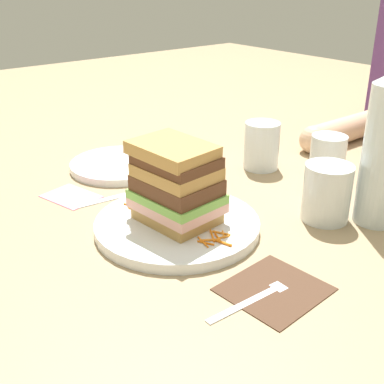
# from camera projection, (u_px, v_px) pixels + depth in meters

# --- Properties ---
(ground_plane) EXTENTS (3.00, 3.00, 0.00)m
(ground_plane) POSITION_uv_depth(u_px,v_px,m) (182.00, 221.00, 0.81)
(ground_plane) COLOR #9E8460
(main_plate) EXTENTS (0.26, 0.26, 0.02)m
(main_plate) POSITION_uv_depth(u_px,v_px,m) (177.00, 225.00, 0.78)
(main_plate) COLOR white
(main_plate) RESTS_ON ground_plane
(sandwich) EXTENTS (0.14, 0.11, 0.13)m
(sandwich) POSITION_uv_depth(u_px,v_px,m) (176.00, 184.00, 0.75)
(sandwich) COLOR tan
(sandwich) RESTS_ON main_plate
(carrot_shred_0) EXTENTS (0.03, 0.02, 0.00)m
(carrot_shred_0) POSITION_uv_depth(u_px,v_px,m) (132.00, 205.00, 0.82)
(carrot_shred_0) COLOR orange
(carrot_shred_0) RESTS_ON main_plate
(carrot_shred_1) EXTENTS (0.01, 0.02, 0.00)m
(carrot_shred_1) POSITION_uv_depth(u_px,v_px,m) (148.00, 203.00, 0.83)
(carrot_shred_1) COLOR orange
(carrot_shred_1) RESTS_ON main_plate
(carrot_shred_2) EXTENTS (0.02, 0.03, 0.00)m
(carrot_shred_2) POSITION_uv_depth(u_px,v_px,m) (152.00, 203.00, 0.83)
(carrot_shred_2) COLOR orange
(carrot_shred_2) RESTS_ON main_plate
(carrot_shred_3) EXTENTS (0.02, 0.02, 0.00)m
(carrot_shred_3) POSITION_uv_depth(u_px,v_px,m) (133.00, 201.00, 0.83)
(carrot_shred_3) COLOR orange
(carrot_shred_3) RESTS_ON main_plate
(carrot_shred_4) EXTENTS (0.02, 0.03, 0.00)m
(carrot_shred_4) POSITION_uv_depth(u_px,v_px,m) (132.00, 203.00, 0.83)
(carrot_shred_4) COLOR orange
(carrot_shred_4) RESTS_ON main_plate
(carrot_shred_5) EXTENTS (0.01, 0.02, 0.00)m
(carrot_shred_5) POSITION_uv_depth(u_px,v_px,m) (154.00, 208.00, 0.81)
(carrot_shred_5) COLOR orange
(carrot_shred_5) RESTS_ON main_plate
(carrot_shred_6) EXTENTS (0.02, 0.02, 0.00)m
(carrot_shred_6) POSITION_uv_depth(u_px,v_px,m) (136.00, 208.00, 0.81)
(carrot_shred_6) COLOR orange
(carrot_shred_6) RESTS_ON main_plate
(carrot_shred_7) EXTENTS (0.02, 0.02, 0.00)m
(carrot_shred_7) POSITION_uv_depth(u_px,v_px,m) (150.00, 199.00, 0.84)
(carrot_shred_7) COLOR orange
(carrot_shred_7) RESTS_ON main_plate
(carrot_shred_8) EXTENTS (0.02, 0.01, 0.00)m
(carrot_shred_8) POSITION_uv_depth(u_px,v_px,m) (145.00, 208.00, 0.81)
(carrot_shred_8) COLOR orange
(carrot_shred_8) RESTS_ON main_plate
(carrot_shred_9) EXTENTS (0.03, 0.01, 0.00)m
(carrot_shred_9) POSITION_uv_depth(u_px,v_px,m) (223.00, 243.00, 0.71)
(carrot_shred_9) COLOR orange
(carrot_shred_9) RESTS_ON main_plate
(carrot_shred_10) EXTENTS (0.03, 0.02, 0.00)m
(carrot_shred_10) POSITION_uv_depth(u_px,v_px,m) (221.00, 233.00, 0.73)
(carrot_shred_10) COLOR orange
(carrot_shred_10) RESTS_ON main_plate
(carrot_shred_11) EXTENTS (0.03, 0.01, 0.00)m
(carrot_shred_11) POSITION_uv_depth(u_px,v_px,m) (203.00, 242.00, 0.71)
(carrot_shred_11) COLOR orange
(carrot_shred_11) RESTS_ON main_plate
(carrot_shred_12) EXTENTS (0.01, 0.02, 0.00)m
(carrot_shred_12) POSITION_uv_depth(u_px,v_px,m) (223.00, 237.00, 0.72)
(carrot_shred_12) COLOR orange
(carrot_shred_12) RESTS_ON main_plate
(carrot_shred_13) EXTENTS (0.03, 0.02, 0.00)m
(carrot_shred_13) POSITION_uv_depth(u_px,v_px,m) (212.00, 236.00, 0.73)
(carrot_shred_13) COLOR orange
(carrot_shred_13) RESTS_ON main_plate
(carrot_shred_14) EXTENTS (0.02, 0.01, 0.00)m
(carrot_shred_14) POSITION_uv_depth(u_px,v_px,m) (221.00, 235.00, 0.73)
(carrot_shred_14) COLOR orange
(carrot_shred_14) RESTS_ON main_plate
(carrot_shred_15) EXTENTS (0.03, 0.01, 0.00)m
(carrot_shred_15) POSITION_uv_depth(u_px,v_px,m) (218.00, 238.00, 0.72)
(carrot_shred_15) COLOR orange
(carrot_shred_15) RESTS_ON main_plate
(carrot_shred_16) EXTENTS (0.02, 0.01, 0.00)m
(carrot_shred_16) POSITION_uv_depth(u_px,v_px,m) (206.00, 243.00, 0.71)
(carrot_shred_16) COLOR orange
(carrot_shred_16) RESTS_ON main_plate
(carrot_shred_17) EXTENTS (0.02, 0.03, 0.00)m
(carrot_shred_17) POSITION_uv_depth(u_px,v_px,m) (210.00, 240.00, 0.72)
(carrot_shred_17) COLOR orange
(carrot_shred_17) RESTS_ON main_plate
(napkin_dark) EXTENTS (0.12, 0.13, 0.00)m
(napkin_dark) POSITION_uv_depth(u_px,v_px,m) (274.00, 289.00, 0.64)
(napkin_dark) COLOR #4C3323
(napkin_dark) RESTS_ON ground_plane
(fork) EXTENTS (0.02, 0.17, 0.00)m
(fork) POSITION_uv_depth(u_px,v_px,m) (262.00, 293.00, 0.62)
(fork) COLOR silver
(fork) RESTS_ON napkin_dark
(knife) EXTENTS (0.04, 0.20, 0.00)m
(knife) POSITION_uv_depth(u_px,v_px,m) (120.00, 196.00, 0.90)
(knife) COLOR silver
(knife) RESTS_ON ground_plane
(juice_glass) EXTENTS (0.08, 0.08, 0.09)m
(juice_glass) POSITION_uv_depth(u_px,v_px,m) (326.00, 196.00, 0.80)
(juice_glass) COLOR white
(juice_glass) RESTS_ON ground_plane
(empty_tumbler_0) EXTENTS (0.07, 0.07, 0.10)m
(empty_tumbler_0) POSITION_uv_depth(u_px,v_px,m) (262.00, 146.00, 1.01)
(empty_tumbler_0) COLOR silver
(empty_tumbler_0) RESTS_ON ground_plane
(empty_tumbler_1) EXTENTS (0.07, 0.07, 0.08)m
(empty_tumbler_1) POSITION_uv_depth(u_px,v_px,m) (328.00, 155.00, 0.98)
(empty_tumbler_1) COLOR silver
(empty_tumbler_1) RESTS_ON ground_plane
(side_plate) EXTENTS (0.20, 0.20, 0.02)m
(side_plate) POSITION_uv_depth(u_px,v_px,m) (119.00, 165.00, 1.02)
(side_plate) COLOR white
(side_plate) RESTS_ON ground_plane
(napkin_pink) EXTENTS (0.11, 0.09, 0.00)m
(napkin_pink) POSITION_uv_depth(u_px,v_px,m) (71.00, 196.00, 0.89)
(napkin_pink) COLOR pink
(napkin_pink) RESTS_ON ground_plane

